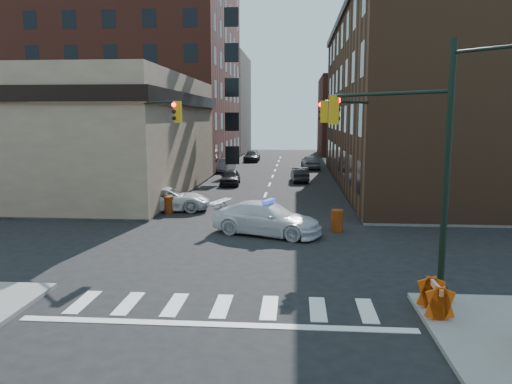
% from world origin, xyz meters
% --- Properties ---
extents(ground, '(140.00, 140.00, 0.00)m').
position_xyz_m(ground, '(0.00, 0.00, 0.00)').
color(ground, black).
rests_on(ground, ground).
extents(sidewalk_nw, '(34.00, 54.50, 0.15)m').
position_xyz_m(sidewalk_nw, '(-23.00, 32.75, 0.07)').
color(sidewalk_nw, gray).
rests_on(sidewalk_nw, ground).
extents(sidewalk_ne, '(34.00, 54.50, 0.15)m').
position_xyz_m(sidewalk_ne, '(23.00, 32.75, 0.07)').
color(sidewalk_ne, gray).
rests_on(sidewalk_ne, ground).
extents(bank_building, '(22.00, 22.00, 9.00)m').
position_xyz_m(bank_building, '(-17.00, 16.50, 4.50)').
color(bank_building, tan).
rests_on(bank_building, ground).
extents(apartment_block, '(25.00, 25.00, 24.00)m').
position_xyz_m(apartment_block, '(-18.50, 40.00, 12.00)').
color(apartment_block, '#5A261C').
rests_on(apartment_block, ground).
extents(commercial_row_ne, '(14.00, 34.00, 14.00)m').
position_xyz_m(commercial_row_ne, '(13.00, 22.50, 7.00)').
color(commercial_row_ne, '#503220').
rests_on(commercial_row_ne, ground).
extents(filler_nw, '(20.00, 18.00, 16.00)m').
position_xyz_m(filler_nw, '(-16.00, 62.00, 8.00)').
color(filler_nw, brown).
rests_on(filler_nw, ground).
extents(filler_ne, '(16.00, 16.00, 12.00)m').
position_xyz_m(filler_ne, '(14.00, 58.00, 6.00)').
color(filler_ne, '#5A261C').
rests_on(filler_ne, ground).
extents(signal_pole_se, '(5.40, 5.27, 8.00)m').
position_xyz_m(signal_pole_se, '(6.04, -5.52, 4.61)').
color(signal_pole_se, black).
rests_on(signal_pole_se, sidewalk_se).
extents(signal_pole_nw, '(3.58, 3.67, 8.00)m').
position_xyz_m(signal_pole_nw, '(-5.85, 5.34, 4.34)').
color(signal_pole_nw, black).
rests_on(signal_pole_nw, sidewalk_nw).
extents(signal_pole_ne, '(3.67, 3.58, 8.00)m').
position_xyz_m(signal_pole_ne, '(5.84, 5.35, 4.34)').
color(signal_pole_ne, black).
rests_on(signal_pole_ne, sidewalk_ne).
extents(tree_ne_near, '(3.00, 3.00, 4.85)m').
position_xyz_m(tree_ne_near, '(7.50, 26.00, 3.49)').
color(tree_ne_near, black).
rests_on(tree_ne_near, sidewalk_ne).
extents(tree_ne_far, '(3.00, 3.00, 4.85)m').
position_xyz_m(tree_ne_far, '(7.50, 34.00, 3.49)').
color(tree_ne_far, black).
rests_on(tree_ne_far, sidewalk_ne).
extents(police_car, '(6.09, 4.10, 1.64)m').
position_xyz_m(police_car, '(0.85, 3.05, 0.82)').
color(police_car, silver).
rests_on(police_car, ground).
extents(pickup, '(5.61, 3.20, 1.48)m').
position_xyz_m(pickup, '(-5.80, 9.06, 0.74)').
color(pickup, silver).
rests_on(pickup, ground).
extents(parked_car_wnear, '(1.89, 4.19, 1.40)m').
position_xyz_m(parked_car_wnear, '(-3.43, 21.45, 0.70)').
color(parked_car_wnear, black).
rests_on(parked_car_wnear, ground).
extents(parked_car_wfar, '(1.98, 4.49, 1.43)m').
position_xyz_m(parked_car_wfar, '(-5.43, 32.08, 0.72)').
color(parked_car_wfar, gray).
rests_on(parked_car_wfar, ground).
extents(parked_car_wdeep, '(1.99, 4.89, 1.42)m').
position_xyz_m(parked_car_wdeep, '(-3.56, 44.81, 0.71)').
color(parked_car_wdeep, black).
rests_on(parked_car_wdeep, ground).
extents(parked_car_enear, '(1.76, 4.16, 1.34)m').
position_xyz_m(parked_car_enear, '(2.66, 24.15, 0.67)').
color(parked_car_enear, black).
rests_on(parked_car_enear, ground).
extents(parked_car_efar, '(2.28, 4.91, 1.63)m').
position_xyz_m(parked_car_efar, '(3.99, 35.93, 0.81)').
color(parked_car_efar, '#909298').
rests_on(parked_car_efar, ground).
extents(pedestrian_a, '(0.70, 0.48, 1.84)m').
position_xyz_m(pedestrian_a, '(-7.73, 6.00, 1.07)').
color(pedestrian_a, black).
rests_on(pedestrian_a, sidewalk_nw).
extents(pedestrian_b, '(0.99, 0.94, 1.61)m').
position_xyz_m(pedestrian_b, '(-8.11, 6.68, 0.96)').
color(pedestrian_b, black).
rests_on(pedestrian_b, sidewalk_nw).
extents(pedestrian_c, '(1.07, 0.72, 1.68)m').
position_xyz_m(pedestrian_c, '(-12.08, 8.06, 0.99)').
color(pedestrian_c, '#1E242E').
rests_on(pedestrian_c, sidewalk_nw).
extents(barrel_road, '(0.76, 0.76, 1.14)m').
position_xyz_m(barrel_road, '(4.45, 4.01, 0.57)').
color(barrel_road, '#D16809').
rests_on(barrel_road, ground).
extents(barrel_bank, '(0.65, 0.65, 1.06)m').
position_xyz_m(barrel_bank, '(-5.50, 8.12, 0.53)').
color(barrel_bank, orange).
rests_on(barrel_bank, ground).
extents(barricade_se_a, '(0.63, 1.25, 0.94)m').
position_xyz_m(barricade_se_a, '(6.40, -7.25, 0.62)').
color(barricade_se_a, orange).
rests_on(barricade_se_a, sidewalk_se).
extents(barricade_nw_a, '(1.43, 0.89, 1.00)m').
position_xyz_m(barricade_nw_a, '(-7.51, 8.00, 0.65)').
color(barricade_nw_a, '#D9650A').
rests_on(barricade_nw_a, sidewalk_nw).
extents(barricade_nw_b, '(1.33, 0.85, 0.92)m').
position_xyz_m(barricade_nw_b, '(-12.00, 7.61, 0.61)').
color(barricade_nw_b, '#D5590A').
rests_on(barricade_nw_b, sidewalk_nw).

